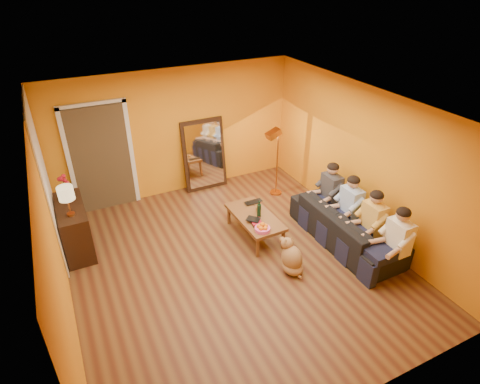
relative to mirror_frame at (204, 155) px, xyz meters
name	(u,v)px	position (x,y,z in m)	size (l,w,h in m)	color
room_shell	(224,184)	(-0.55, -2.26, 0.54)	(5.00, 5.50, 2.60)	brown
white_accent	(45,180)	(-3.04, -0.88, 0.54)	(0.02, 1.90, 2.58)	white
doorway_recess	(100,157)	(-2.05, 0.20, 0.29)	(1.06, 0.30, 2.10)	#3F2D19
door_jamb_left	(70,165)	(-2.62, 0.08, 0.29)	(0.08, 0.06, 2.20)	white
door_jamb_right	(132,154)	(-1.48, 0.08, 0.29)	(0.08, 0.06, 2.20)	white
door_header	(91,104)	(-2.05, 0.08, 1.36)	(1.22, 0.06, 0.08)	white
mirror_frame	(204,155)	(0.00, 0.00, 0.00)	(0.92, 0.06, 1.52)	black
mirror_glass	(205,155)	(0.00, -0.04, 0.00)	(0.78, 0.02, 1.36)	white
sideboard	(75,227)	(-2.79, -1.08, -0.34)	(0.44, 1.18, 0.85)	black
table_lamp	(68,201)	(-2.79, -1.38, 0.34)	(0.24, 0.24, 0.51)	beige
sofa	(346,226)	(1.45, -2.95, -0.43)	(0.87, 2.23, 0.65)	black
coffee_table	(255,225)	(0.11, -2.10, -0.55)	(0.62, 1.22, 0.42)	brown
floor_lamp	(277,163)	(1.22, -0.96, -0.04)	(0.30, 0.24, 1.44)	#C17838
dog	(292,256)	(0.19, -3.20, -0.46)	(0.32, 0.50, 0.59)	#9B6F46
person_far_left	(398,242)	(1.58, -3.95, -0.15)	(0.70, 0.44, 1.22)	white
person_mid_left	(372,223)	(1.58, -3.40, -0.15)	(0.70, 0.44, 1.22)	gold
person_mid_right	(350,207)	(1.58, -2.85, -0.15)	(0.70, 0.44, 1.22)	#9BBAF0
person_far_right	(331,193)	(1.58, -2.30, -0.15)	(0.70, 0.44, 1.22)	#353439
fruit_bowl	(263,227)	(0.01, -2.55, -0.26)	(0.26, 0.26, 0.16)	#F155A9
wine_bottle	(259,209)	(0.16, -2.15, -0.18)	(0.07, 0.07, 0.31)	black
tumbler	(258,209)	(0.23, -1.98, -0.29)	(0.10, 0.10, 0.09)	#B27F3F
laptop	(255,203)	(0.29, -1.75, -0.33)	(0.34, 0.22, 0.03)	black
book_lower	(251,223)	(-0.07, -2.30, -0.33)	(0.18, 0.24, 0.02)	black
book_mid	(251,222)	(-0.06, -2.29, -0.31)	(0.17, 0.23, 0.02)	#AA1324
book_upper	(252,222)	(-0.07, -2.31, -0.29)	(0.17, 0.23, 0.02)	black
vase	(66,194)	(-2.79, -0.83, 0.19)	(0.20, 0.20, 0.20)	black
flowers	(63,180)	(-2.79, -0.83, 0.45)	(0.17, 0.17, 0.48)	#AA1324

